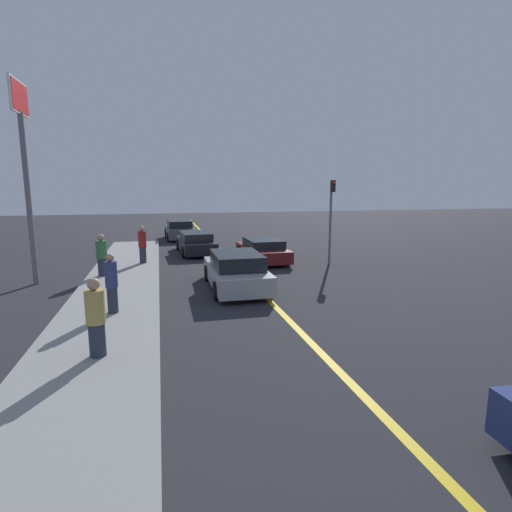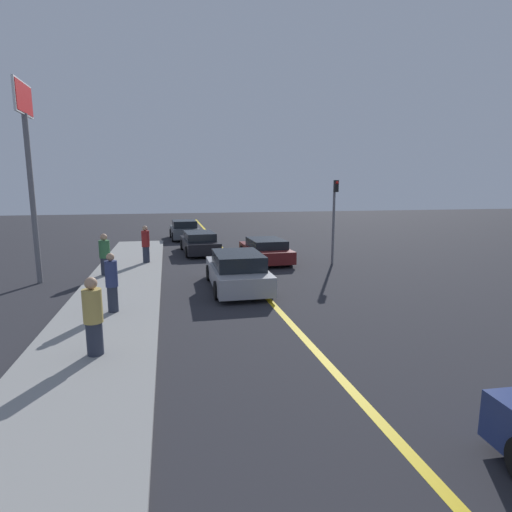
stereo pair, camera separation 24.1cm
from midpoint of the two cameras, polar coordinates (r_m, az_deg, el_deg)
The scene contains 12 objects.
road_center_line at distance 17.23m, azimuth -2.25°, elevation -2.54°, with size 0.20×60.00×0.01m.
sidewalk_left at distance 13.57m, azimuth -20.19°, elevation -6.29°, with size 2.85×28.94×0.13m.
car_ahead_center at distance 14.66m, azimuth -3.34°, elevation -2.17°, with size 2.02×4.53×1.35m.
car_far_distant at distance 20.02m, azimuth 0.59°, elevation 0.85°, with size 2.02×4.32×1.16m.
car_parked_left_lot at distance 22.78m, azimuth -8.90°, elevation 1.88°, with size 2.07×4.55×1.21m.
car_oncoming_far at distance 29.06m, azimuth -11.09°, elevation 3.64°, with size 2.09×4.02×1.36m.
pedestrian_near_curb at distance 9.18m, azimuth -22.62°, elevation -8.14°, with size 0.40×0.40×1.71m.
pedestrian_mid_group at distance 12.12m, azimuth -20.47°, elevation -3.67°, with size 0.34×0.34×1.72m.
pedestrian_far_standing at distance 17.35m, azimuth -21.54°, elevation 0.11°, with size 0.43×0.43×1.70m.
pedestrian_by_sign at distance 19.65m, azimuth -16.26°, elevation 1.59°, with size 0.37×0.37×1.76m.
traffic_light at distance 19.43m, azimuth 10.32°, elevation 6.04°, with size 0.18×0.40×4.01m.
roadside_sign at distance 17.36m, azimuth -30.73°, elevation 14.18°, with size 0.20×1.83×7.44m.
Camera 1 is at (-3.43, 1.52, 3.69)m, focal length 28.00 mm.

